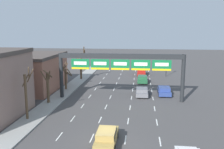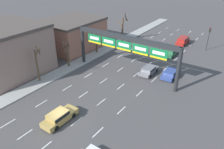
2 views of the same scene
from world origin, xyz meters
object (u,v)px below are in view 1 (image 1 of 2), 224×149
car_gold (107,137)px  tree_bare_furthest (81,64)px  traffic_light_near_gantry (166,61)px  sign_gantry (120,64)px  tree_bare_closest (66,76)px  tree_bare_third (26,93)px  car_grey (142,91)px  car_green (142,79)px  tree_bare_second (48,85)px  suv_red (141,71)px  car_blue (164,90)px

car_gold → tree_bare_furthest: 30.82m
traffic_light_near_gantry → sign_gantry: bearing=-113.5°
tree_bare_closest → tree_bare_third: (-0.15, -14.78, 0.73)m
car_grey → car_gold: (-3.27, -17.60, 0.09)m
tree_bare_furthest → car_green: bearing=-7.5°
car_gold → car_grey: bearing=79.5°
sign_gantry → car_green: bearing=75.3°
tree_bare_closest → tree_bare_furthest: bearing=86.6°
tree_bare_second → suv_red: bearing=60.9°
suv_red → tree_bare_third: size_ratio=0.77×
car_gold → tree_bare_furthest: size_ratio=0.69×
tree_bare_furthest → tree_bare_second: bearing=-92.2°
suv_red → tree_bare_third: (-13.26, -30.28, 2.28)m
car_gold → tree_bare_furthest: bearing=107.8°
sign_gantry → car_gold: sign_gantry is taller
car_blue → tree_bare_furthest: (-16.23, 10.70, 2.64)m
tree_bare_third → tree_bare_closest: bearing=89.4°
car_grey → car_green: bearing=89.4°
tree_bare_third → car_blue: bearing=38.1°
car_grey → tree_bare_closest: tree_bare_closest is taller
tree_bare_third → sign_gantry: bearing=43.3°
car_grey → tree_bare_third: 18.36m
sign_gantry → car_blue: sign_gantry is taller
traffic_light_near_gantry → tree_bare_closest: size_ratio=1.05×
sign_gantry → car_grey: size_ratio=4.30×
car_green → tree_bare_furthest: 13.13m
car_green → car_gold: 27.78m
suv_red → tree_bare_closest: 20.37m
car_blue → tree_bare_second: (-16.89, -6.79, 1.96)m
suv_red → car_blue: size_ratio=1.11×
car_grey → tree_bare_closest: bearing=169.6°
car_grey → tree_bare_furthest: size_ratio=0.64×
tree_bare_second → tree_bare_furthest: 17.51m
sign_gantry → tree_bare_third: 14.06m
tree_bare_third → suv_red: bearing=66.3°
car_gold → traffic_light_near_gantry: size_ratio=0.94×
tree_bare_closest → tree_bare_second: size_ratio=0.97×
car_blue → traffic_light_near_gantry: 16.44m
car_green → tree_bare_second: tree_bare_second is taller
tree_bare_furthest → traffic_light_near_gantry: bearing=16.6°
sign_gantry → tree_bare_closest: (-9.96, 5.26, -2.97)m
car_grey → car_gold: 17.90m
car_blue → tree_bare_closest: bearing=174.9°
suv_red → sign_gantry: bearing=-98.6°
suv_red → car_blue: bearing=-77.8°
car_grey → tree_bare_furthest: 17.41m
suv_red → car_blue: (3.66, -16.99, -0.21)m
car_blue → tree_bare_furthest: bearing=146.6°
suv_red → car_grey: suv_red is taller
sign_gantry → car_grey: bearing=41.0°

